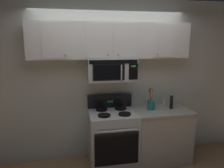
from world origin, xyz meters
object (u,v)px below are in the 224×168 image
at_px(utensil_crock_teal, 151,103).
at_px(pepper_mill, 171,102).
at_px(stove_range, 113,137).
at_px(salt_shaker, 165,102).
at_px(over_range_microwave, 111,70).

bearing_deg(utensil_crock_teal, pepper_mill, -2.11).
height_order(stove_range, salt_shaker, stove_range).
distance_m(utensil_crock_teal, salt_shaker, 0.38).
distance_m(salt_shaker, pepper_mill, 0.21).
bearing_deg(salt_shaker, utensil_crock_teal, -150.52).
xyz_separation_m(stove_range, utensil_crock_teal, (0.65, 0.02, 0.54)).
height_order(stove_range, over_range_microwave, over_range_microwave).
relative_size(over_range_microwave, salt_shaker, 6.78).
xyz_separation_m(utensil_crock_teal, pepper_mill, (0.36, -0.01, 0.00)).
bearing_deg(salt_shaker, stove_range, -167.94).
bearing_deg(over_range_microwave, stove_range, -89.86).
bearing_deg(stove_range, utensil_crock_teal, 2.12).
xyz_separation_m(over_range_microwave, pepper_mill, (1.01, -0.11, -0.57)).
relative_size(stove_range, pepper_mill, 5.09).
bearing_deg(over_range_microwave, utensil_crock_teal, -8.06).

